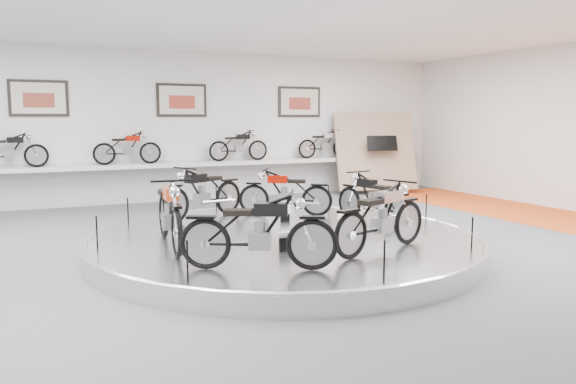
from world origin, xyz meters
name	(u,v)px	position (x,y,z in m)	size (l,w,h in m)	color
floor	(293,256)	(0.00, 0.00, 0.00)	(16.00, 16.00, 0.00)	#555558
ceiling	(293,0)	(0.00, 0.00, 4.00)	(16.00, 16.00, 0.00)	white
wall_back	(182,127)	(0.00, 7.00, 2.00)	(16.00, 16.00, 0.00)	silver
dado_band	(184,180)	(0.00, 6.98, 0.55)	(15.68, 0.04, 1.10)	#BCBCBA
display_platform	(285,243)	(0.00, 0.30, 0.15)	(6.40, 6.40, 0.30)	silver
platform_rim	(285,236)	(0.00, 0.30, 0.27)	(6.40, 6.40, 0.10)	#B2B2BA
shelf	(186,164)	(0.00, 6.70, 1.00)	(11.00, 0.55, 0.10)	silver
poster_left	(39,98)	(-3.50, 6.96, 2.70)	(1.35, 0.06, 0.88)	beige
poster_center	(182,100)	(0.00, 6.96, 2.70)	(1.35, 0.06, 0.88)	beige
poster_right	(300,102)	(3.50, 6.96, 2.70)	(1.35, 0.06, 0.88)	beige
display_panel	(375,151)	(5.60, 6.10, 1.25)	(2.40, 0.12, 2.40)	#A17F64
shelf_bike_a	(10,153)	(-4.20, 6.70, 1.42)	(1.22, 0.42, 0.73)	black
shelf_bike_b	(128,150)	(-1.50, 6.70, 1.42)	(1.22, 0.42, 0.73)	#960E03
shelf_bike_c	(239,148)	(1.50, 6.70, 1.42)	(1.22, 0.42, 0.73)	black
shelf_bike_d	(324,146)	(4.20, 6.70, 1.42)	(1.22, 0.42, 0.73)	#AEADB2
bike_a	(285,192)	(0.77, 1.98, 0.77)	(1.58, 0.56, 0.93)	#960E03
bike_b	(203,192)	(-0.81, 2.33, 0.81)	(1.74, 0.61, 1.02)	black
bike_c	(169,212)	(-1.93, 0.21, 0.83)	(1.81, 0.64, 1.06)	#BA390F
bike_d	(258,231)	(-1.21, -1.55, 0.80)	(1.70, 0.60, 1.00)	black
bike_e	(382,217)	(0.77, -1.35, 0.80)	(1.72, 0.61, 1.01)	#AEADB2
bike_f	(372,198)	(1.82, 0.48, 0.77)	(1.61, 0.57, 0.95)	black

